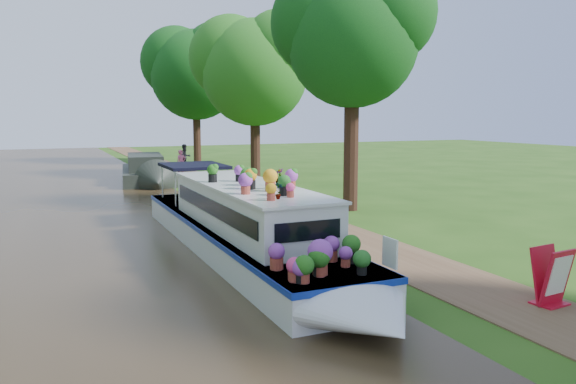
{
  "coord_description": "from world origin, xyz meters",
  "views": [
    {
      "loc": [
        -6.92,
        -15.24,
        3.58
      ],
      "look_at": [
        -0.16,
        -0.08,
        1.3
      ],
      "focal_mm": 35.0,
      "sensor_mm": 36.0,
      "label": 1
    }
  ],
  "objects_px": {
    "sandwich_board": "(552,279)",
    "pedestrian_pink": "(181,163)",
    "plant_boat": "(247,225)",
    "pedestrian_dark": "(185,157)",
    "second_boat": "(145,171)"
  },
  "relations": [
    {
      "from": "sandwich_board",
      "to": "pedestrian_pink",
      "type": "distance_m",
      "value": 25.23
    },
    {
      "from": "pedestrian_pink",
      "to": "sandwich_board",
      "type": "bearing_deg",
      "value": -98.98
    },
    {
      "from": "plant_boat",
      "to": "pedestrian_dark",
      "type": "bearing_deg",
      "value": 79.97
    },
    {
      "from": "second_boat",
      "to": "pedestrian_dark",
      "type": "height_order",
      "value": "pedestrian_dark"
    },
    {
      "from": "sandwich_board",
      "to": "second_boat",
      "type": "bearing_deg",
      "value": 92.61
    },
    {
      "from": "sandwich_board",
      "to": "pedestrian_pink",
      "type": "relative_size",
      "value": 0.71
    },
    {
      "from": "plant_boat",
      "to": "pedestrian_pink",
      "type": "bearing_deg",
      "value": 81.38
    },
    {
      "from": "plant_boat",
      "to": "second_boat",
      "type": "relative_size",
      "value": 1.71
    },
    {
      "from": "plant_boat",
      "to": "sandwich_board",
      "type": "distance_m",
      "value": 6.96
    },
    {
      "from": "pedestrian_pink",
      "to": "pedestrian_dark",
      "type": "height_order",
      "value": "pedestrian_dark"
    },
    {
      "from": "sandwich_board",
      "to": "pedestrian_dark",
      "type": "distance_m",
      "value": 29.13
    },
    {
      "from": "sandwich_board",
      "to": "pedestrian_dark",
      "type": "relative_size",
      "value": 0.66
    },
    {
      "from": "plant_boat",
      "to": "pedestrian_dark",
      "type": "relative_size",
      "value": 8.19
    },
    {
      "from": "second_boat",
      "to": "pedestrian_dark",
      "type": "distance_m",
      "value": 7.11
    },
    {
      "from": "second_boat",
      "to": "pedestrian_dark",
      "type": "xyz_separation_m",
      "value": [
        3.67,
        6.09,
        0.25
      ]
    }
  ]
}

